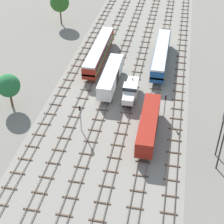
{
  "coord_description": "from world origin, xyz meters",
  "views": [
    {
      "loc": [
        9.67,
        3.7,
        39.66
      ],
      "look_at": [
        0.0,
        53.38,
        1.5
      ],
      "focal_mm": 57.01,
      "sensor_mm": 36.0,
      "label": 1
    }
  ],
  "objects_px": {
    "freight_boxcar_centre_right_nearest": "(149,124)",
    "signal_post_near": "(165,103)",
    "diesel_railcar_centre_right_far": "(161,54)",
    "diesel_railcar_left_midfar": "(99,51)",
    "signal_post_nearest": "(80,115)",
    "freight_boxcar_centre_left_mid": "(111,76)",
    "shunter_loco_centre_near": "(131,90)"
  },
  "relations": [
    {
      "from": "diesel_railcar_left_midfar",
      "to": "signal_post_near",
      "type": "xyz_separation_m",
      "value": [
        16.01,
        -17.85,
        0.55
      ]
    },
    {
      "from": "freight_boxcar_centre_left_mid",
      "to": "signal_post_near",
      "type": "bearing_deg",
      "value": -35.19
    },
    {
      "from": "freight_boxcar_centre_right_nearest",
      "to": "diesel_railcar_left_midfar",
      "type": "bearing_deg",
      "value": 120.27
    },
    {
      "from": "freight_boxcar_centre_right_nearest",
      "to": "freight_boxcar_centre_left_mid",
      "type": "height_order",
      "value": "same"
    },
    {
      "from": "freight_boxcar_centre_right_nearest",
      "to": "diesel_railcar_centre_right_far",
      "type": "height_order",
      "value": "diesel_railcar_centre_right_far"
    },
    {
      "from": "signal_post_near",
      "to": "diesel_railcar_left_midfar",
      "type": "bearing_deg",
      "value": 131.89
    },
    {
      "from": "freight_boxcar_centre_right_nearest",
      "to": "signal_post_near",
      "type": "relative_size",
      "value": 2.85
    },
    {
      "from": "shunter_loco_centre_near",
      "to": "diesel_railcar_left_midfar",
      "type": "distance_m",
      "value": 16.13
    },
    {
      "from": "diesel_railcar_centre_right_far",
      "to": "diesel_railcar_left_midfar",
      "type": "bearing_deg",
      "value": -174.08
    },
    {
      "from": "freight_boxcar_centre_right_nearest",
      "to": "diesel_railcar_centre_right_far",
      "type": "xyz_separation_m",
      "value": [
        -0.01,
        24.95,
        0.15
      ]
    },
    {
      "from": "shunter_loco_centre_near",
      "to": "signal_post_near",
      "type": "relative_size",
      "value": 1.72
    },
    {
      "from": "shunter_loco_centre_near",
      "to": "signal_post_near",
      "type": "xyz_separation_m",
      "value": [
        6.86,
        -4.58,
        1.14
      ]
    },
    {
      "from": "freight_boxcar_centre_left_mid",
      "to": "signal_post_near",
      "type": "distance_m",
      "value": 14.0
    },
    {
      "from": "freight_boxcar_centre_right_nearest",
      "to": "signal_post_near",
      "type": "height_order",
      "value": "signal_post_near"
    },
    {
      "from": "diesel_railcar_left_midfar",
      "to": "signal_post_near",
      "type": "bearing_deg",
      "value": -48.11
    },
    {
      "from": "signal_post_near",
      "to": "signal_post_nearest",
      "type": "bearing_deg",
      "value": -154.08
    },
    {
      "from": "shunter_loco_centre_near",
      "to": "signal_post_near",
      "type": "height_order",
      "value": "signal_post_near"
    },
    {
      "from": "signal_post_near",
      "to": "diesel_railcar_centre_right_far",
      "type": "bearing_deg",
      "value": 96.77
    },
    {
      "from": "freight_boxcar_centre_right_nearest",
      "to": "signal_post_near",
      "type": "bearing_deg",
      "value": 68.1
    },
    {
      "from": "shunter_loco_centre_near",
      "to": "signal_post_nearest",
      "type": "bearing_deg",
      "value": -121.39
    },
    {
      "from": "signal_post_nearest",
      "to": "signal_post_near",
      "type": "xyz_separation_m",
      "value": [
        13.72,
        6.67,
        -0.27
      ]
    },
    {
      "from": "shunter_loco_centre_near",
      "to": "signal_post_nearest",
      "type": "distance_m",
      "value": 13.25
    },
    {
      "from": "freight_boxcar_centre_right_nearest",
      "to": "diesel_railcar_centre_right_far",
      "type": "bearing_deg",
      "value": 90.01
    },
    {
      "from": "shunter_loco_centre_near",
      "to": "signal_post_nearest",
      "type": "relative_size",
      "value": 1.57
    },
    {
      "from": "diesel_railcar_left_midfar",
      "to": "freight_boxcar_centre_right_nearest",
      "type": "bearing_deg",
      "value": -59.73
    },
    {
      "from": "signal_post_nearest",
      "to": "diesel_railcar_left_midfar",
      "type": "bearing_deg",
      "value": 95.33
    },
    {
      "from": "diesel_railcar_left_midfar",
      "to": "signal_post_nearest",
      "type": "distance_m",
      "value": 24.64
    },
    {
      "from": "diesel_railcar_left_midfar",
      "to": "signal_post_nearest",
      "type": "xyz_separation_m",
      "value": [
        2.29,
        -24.52,
        0.82
      ]
    },
    {
      "from": "shunter_loco_centre_near",
      "to": "signal_post_nearest",
      "type": "height_order",
      "value": "signal_post_nearest"
    },
    {
      "from": "diesel_railcar_left_midfar",
      "to": "diesel_railcar_centre_right_far",
      "type": "bearing_deg",
      "value": 5.92
    },
    {
      "from": "freight_boxcar_centre_left_mid",
      "to": "diesel_railcar_centre_right_far",
      "type": "distance_m",
      "value": 14.47
    },
    {
      "from": "freight_boxcar_centre_right_nearest",
      "to": "freight_boxcar_centre_left_mid",
      "type": "relative_size",
      "value": 1.0
    }
  ]
}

